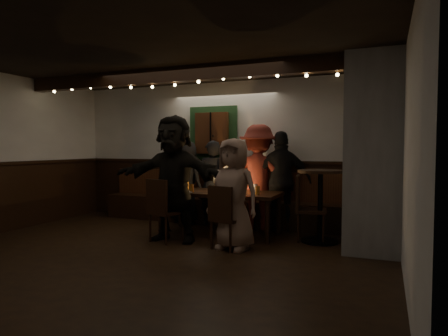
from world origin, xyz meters
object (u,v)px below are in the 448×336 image
at_px(high_top, 320,197).
at_px(person_f, 174,178).
at_px(chair_near_right, 224,214).
at_px(person_b, 212,183).
at_px(chair_near_left, 162,207).
at_px(person_d, 258,177).
at_px(chair_end, 305,204).
at_px(dining_table, 219,195).
at_px(person_a, 186,182).
at_px(person_c, 231,183).
at_px(person_e, 282,181).
at_px(person_g, 233,194).

height_order(high_top, person_f, person_f).
xyz_separation_m(high_top, person_f, (-2.03, -0.72, 0.27)).
distance_m(chair_near_right, person_b, 1.77).
bearing_deg(chair_near_left, person_d, 54.92).
relative_size(chair_near_right, chair_end, 0.90).
relative_size(dining_table, person_b, 1.27).
bearing_deg(person_a, chair_end, -179.70).
relative_size(person_c, person_e, 0.92).
height_order(chair_near_left, person_a, person_a).
height_order(chair_near_left, high_top, high_top).
height_order(dining_table, person_a, person_a).
relative_size(high_top, person_c, 0.70).
relative_size(chair_end, person_d, 0.55).
bearing_deg(person_b, person_f, 63.50).
relative_size(chair_near_left, person_f, 0.50).
xyz_separation_m(chair_near_left, person_b, (0.16, 1.48, 0.23)).
relative_size(chair_near_left, high_top, 0.88).
xyz_separation_m(chair_near_left, chair_end, (1.91, 0.91, 0.02)).
relative_size(dining_table, person_e, 1.15).
height_order(person_d, person_f, person_f).
bearing_deg(high_top, person_d, 153.15).
bearing_deg(person_b, chair_near_right, 94.64).
relative_size(chair_near_right, person_d, 0.49).
distance_m(chair_near_left, chair_near_right, 1.00).
bearing_deg(chair_near_right, high_top, 39.70).
distance_m(chair_end, person_e, 0.79).
relative_size(person_d, person_e, 1.07).
bearing_deg(high_top, chair_end, 171.83).
bearing_deg(chair_end, chair_near_left, -154.39).
bearing_deg(high_top, person_f, -160.44).
bearing_deg(person_e, person_b, -20.76).
distance_m(dining_table, chair_end, 1.35).
distance_m(dining_table, person_f, 0.86).
bearing_deg(chair_near_right, person_g, 43.74).
bearing_deg(chair_near_left, dining_table, 55.53).
xyz_separation_m(dining_table, person_b, (-0.41, 0.66, 0.13)).
bearing_deg(dining_table, person_g, -55.37).
bearing_deg(person_c, person_g, 101.13).
height_order(high_top, person_c, person_c).
relative_size(chair_near_right, person_g, 0.58).
distance_m(person_a, person_b, 0.52).
height_order(chair_near_left, person_f, person_f).
height_order(person_d, person_e, person_d).
height_order(chair_near_left, person_e, person_e).
height_order(chair_end, person_e, person_e).
distance_m(dining_table, person_a, 1.13).
height_order(chair_near_right, person_g, person_g).
distance_m(dining_table, high_top, 1.57).
height_order(chair_near_right, chair_end, chair_end).
xyz_separation_m(chair_near_left, high_top, (2.13, 0.88, 0.15)).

